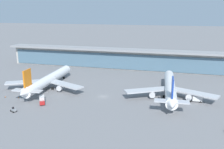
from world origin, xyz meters
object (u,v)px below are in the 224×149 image
object	(u,v)px
safety_cone_alpha	(40,100)
service_truck_by_tail_grey	(13,110)
airliner_centre_stand	(170,88)
safety_cone_bravo	(5,97)
service_truck_under_wing_grey	(195,98)
service_truck_mid_apron_red	(42,100)
airliner_left_stand	(48,80)
safety_cone_charlie	(19,97)

from	to	relation	value
safety_cone_alpha	service_truck_by_tail_grey	bearing A→B (deg)	-104.27
airliner_centre_stand	safety_cone_bravo	size ratio (longest dim) A/B	85.15
service_truck_by_tail_grey	safety_cone_bravo	distance (m)	21.69
service_truck_under_wing_grey	safety_cone_alpha	world-z (taller)	service_truck_under_wing_grey
service_truck_mid_apron_red	airliner_left_stand	bearing A→B (deg)	110.83
airliner_centre_stand	safety_cone_bravo	world-z (taller)	airliner_centre_stand
airliner_centre_stand	safety_cone_bravo	bearing A→B (deg)	-164.62
airliner_centre_stand	service_truck_under_wing_grey	distance (m)	13.24
airliner_left_stand	safety_cone_alpha	world-z (taller)	airliner_left_stand
service_truck_under_wing_grey	airliner_left_stand	bearing A→B (deg)	179.39
service_truck_mid_apron_red	service_truck_by_tail_grey	size ratio (longest dim) A/B	2.24
service_truck_mid_apron_red	safety_cone_bravo	bearing A→B (deg)	174.45
airliner_centre_stand	safety_cone_alpha	world-z (taller)	airliner_centre_stand
airliner_left_stand	airliner_centre_stand	distance (m)	66.78
airliner_left_stand	service_truck_under_wing_grey	distance (m)	79.03
safety_cone_alpha	service_truck_mid_apron_red	bearing A→B (deg)	-47.70
airliner_left_stand	service_truck_by_tail_grey	distance (m)	34.54
service_truck_mid_apron_red	service_truck_by_tail_grey	distance (m)	14.43
airliner_centre_stand	service_truck_under_wing_grey	bearing A→B (deg)	-17.27
airliner_left_stand	service_truck_under_wing_grey	xyz separation A→B (m)	(78.95, -0.85, -3.30)
airliner_centre_stand	safety_cone_charlie	distance (m)	76.78
airliner_left_stand	safety_cone_charlie	distance (m)	20.14
airliner_centre_stand	safety_cone_alpha	size ratio (longest dim) A/B	85.15
service_truck_mid_apron_red	safety_cone_bravo	size ratio (longest dim) A/B	10.62
safety_cone_charlie	safety_cone_bravo	bearing A→B (deg)	-172.70
airliner_left_stand	service_truck_under_wing_grey	bearing A→B (deg)	-0.61
safety_cone_bravo	airliner_centre_stand	bearing A→B (deg)	15.38
safety_cone_charlie	service_truck_under_wing_grey	bearing A→B (deg)	11.51
safety_cone_alpha	safety_cone_charlie	size ratio (longest dim) A/B	1.00
airliner_left_stand	service_truck_by_tail_grey	xyz separation A→B (m)	(1.63, -34.26, -4.12)
airliner_left_stand	safety_cone_alpha	size ratio (longest dim) A/B	85.10
safety_cone_alpha	safety_cone_charlie	bearing A→B (deg)	178.71
safety_cone_bravo	safety_cone_charlie	world-z (taller)	same
safety_cone_bravo	service_truck_mid_apron_red	bearing A→B (deg)	-5.55
airliner_left_stand	service_truck_mid_apron_red	xyz separation A→B (m)	(8.14, -21.40, -3.30)
airliner_left_stand	safety_cone_alpha	distance (m)	20.00
airliner_left_stand	safety_cone_charlie	xyz separation A→B (m)	(-6.90, -18.34, -4.68)
service_truck_by_tail_grey	safety_cone_alpha	size ratio (longest dim) A/B	4.75
airliner_centre_stand	service_truck_by_tail_grey	bearing A→B (deg)	-150.24
service_truck_under_wing_grey	safety_cone_charlie	world-z (taller)	service_truck_under_wing_grey
airliner_centre_stand	safety_cone_alpha	distance (m)	64.97
service_truck_by_tail_grey	safety_cone_bravo	xyz separation A→B (m)	(-15.65, 15.01, -0.56)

